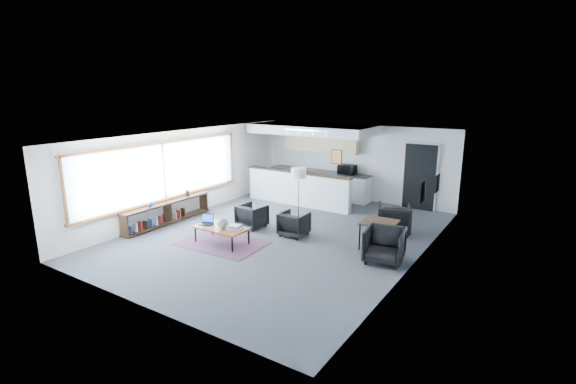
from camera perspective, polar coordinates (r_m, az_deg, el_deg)
The scene contains 21 objects.
room at distance 10.79m, azimuth -0.76°, elevation 0.69°, with size 7.02×9.02×2.62m.
window at distance 12.38m, azimuth -16.62°, elevation 2.55°, with size 0.10×5.95×1.66m.
console at distance 12.43m, azimuth -16.29°, elevation -2.76°, with size 0.35×3.00×0.80m.
kitchenette at distance 14.49m, azimuth 3.45°, elevation 4.37°, with size 4.20×1.96×2.60m.
doorway at distance 13.89m, azimuth 17.58°, elevation 2.05°, with size 1.10×0.12×2.15m.
track_light at distance 12.75m, azimuth 2.54°, elevation 8.29°, with size 1.60×0.07×0.15m.
wall_art_lower at distance 9.69m, azimuth 17.92°, elevation 0.00°, with size 0.03×0.38×0.48m.
wall_art_upper at distance 10.94m, azimuth 19.73°, elevation 1.11°, with size 0.03×0.34×0.44m.
kilim_rug at distance 10.67m, azimuth -9.00°, elevation -6.92°, with size 2.18×1.55×0.01m.
coffee_table at distance 10.54m, azimuth -9.08°, elevation -4.90°, with size 1.34×0.74×0.43m.
laptop at distance 10.83m, azimuth -11.03°, elevation -3.91°, with size 0.40×0.36×0.24m.
ceramic_pot at distance 10.39m, azimuth -8.91°, elevation -4.21°, with size 0.27×0.27×0.27m.
book_stack at distance 10.33m, azimuth -7.27°, elevation -4.76°, with size 0.37×0.32×0.10m.
coaster at distance 10.35m, azimuth -9.35°, elevation -5.06°, with size 0.10×0.10×0.01m.
armchair_left at distance 11.68m, azimuth -4.94°, elevation -3.13°, with size 0.69×0.65×0.71m, color black.
armchair_right at distance 10.99m, azimuth 0.83°, elevation -4.22°, with size 0.68×0.64×0.70m, color black.
floor_lamp at distance 12.16m, azimuth 1.48°, elevation 2.37°, with size 0.55×0.55×1.54m.
dining_table at distance 10.28m, azimuth 12.38°, elevation -4.29°, with size 0.83×0.83×0.67m.
dining_chair_near at distance 9.58m, azimuth 13.04°, elevation -7.26°, with size 0.71×0.66×0.73m, color black.
dining_chair_far at distance 11.54m, azimuth 14.29°, elevation -3.67°, with size 0.72×0.67×0.74m, color black.
microwave at distance 14.43m, azimuth 8.08°, elevation 3.20°, with size 0.58×0.32×0.39m, color black.
Camera 1 is at (5.84, -8.74, 3.75)m, focal length 26.00 mm.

